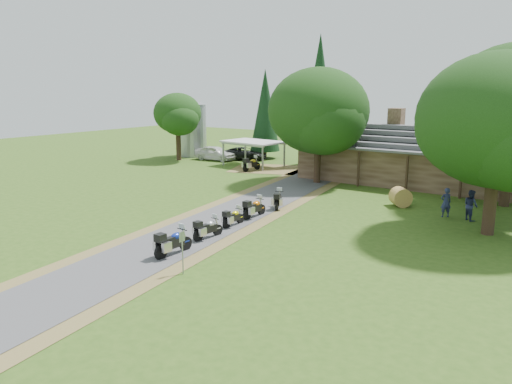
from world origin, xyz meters
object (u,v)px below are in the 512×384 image
Objects in this scene: motorcycle_row_a at (173,241)px; hay_bale at (401,197)px; motorcycle_row_d at (254,207)px; silo at (193,128)px; lodge at (425,155)px; motorcycle_carport_a at (252,163)px; car_white_sedan at (215,151)px; motorcycle_row_b at (208,227)px; carport at (254,154)px; motorcycle_row_e at (278,199)px; car_dark_suv at (244,150)px; motorcycle_row_c at (233,216)px.

motorcycle_row_a is 17.20m from hay_bale.
silo is at bearing 50.28° from motorcycle_row_d.
lodge is 18.41m from motorcycle_row_d.
motorcycle_carport_a is (-10.41, 14.39, 0.06)m from motorcycle_row_d.
silo is 5.16m from car_white_sedan.
car_white_sedan is 8.23m from motorcycle_carport_a.
silo reaches higher than motorcycle_row_b.
hay_bale is (24.37, -9.73, -0.37)m from car_white_sedan.
hay_bale is at bearing -104.79° from motorcycle_carport_a.
motorcycle_row_e is at bearing -43.31° from carport.
motorcycle_row_d is at bearing -139.75° from car_white_sedan.
lodge is 10.24× the size of motorcycle_row_a.
motorcycle_row_b is at bearing -173.25° from motorcycle_row_d.
lodge is at bearing -3.42° from silo.
car_dark_suv is at bearing 151.42° from hay_bale.
motorcycle_row_a reaches higher than motorcycle_row_b.
motorcycle_row_d is 1.05× the size of motorcycle_row_e.
car_white_sedan is 26.25m from hay_bale.
silo is at bearing 173.95° from carport.
motorcycle_row_a is 5.82m from motorcycle_row_c.
motorcycle_row_b is at bearing -46.79° from silo.
hay_bale reaches higher than motorcycle_row_b.
motorcycle_row_b is 1.41× the size of hay_bale.
motorcycle_row_c is at bearing -164.31° from car_dark_suv.
motorcycle_carport_a is at bearing -157.72° from car_dark_suv.
lodge is 9.98× the size of motorcycle_carport_a.
lodge reaches higher than hay_bale.
motorcycle_row_a is (18.72, -25.98, -0.31)m from car_white_sedan.
car_white_sedan is at bearing 179.18° from lodge.
car_white_sedan is at bearing 113.47° from car_dark_suv.
motorcycle_row_b is at bearing -114.40° from hay_bale.
motorcycle_row_b is at bearing -54.11° from carport.
motorcycle_row_e is (-0.23, 5.28, 0.06)m from motorcycle_row_c.
motorcycle_row_d is at bearing 157.01° from motorcycle_row_e.
car_white_sedan is at bearing 158.23° from hay_bale.
car_dark_suv is 29.82m from motorcycle_row_b.
silo is 3.33× the size of motorcycle_row_d.
silo is at bearing 78.40° from car_dark_suv.
motorcycle_carport_a reaches higher than motorcycle_row_a.
lodge reaches higher than car_white_sedan.
carport is 20.46m from hay_bale.
motorcycle_row_c is at bearing 14.37° from motorcycle_row_b.
motorcycle_row_e is (15.34, -17.15, -0.41)m from car_dark_suv.
car_dark_suv is 2.78× the size of motorcycle_row_d.
silo is 5.04× the size of hay_bale.
car_white_sedan is 4.72× the size of hay_bale.
lodge is 3.50× the size of car_white_sedan.
motorcycle_carport_a is at bearing 159.75° from hay_bale.
carport is at bearing 32.62° from motorcycle_row_c.
carport is at bearing 36.13° from motorcycle_row_b.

